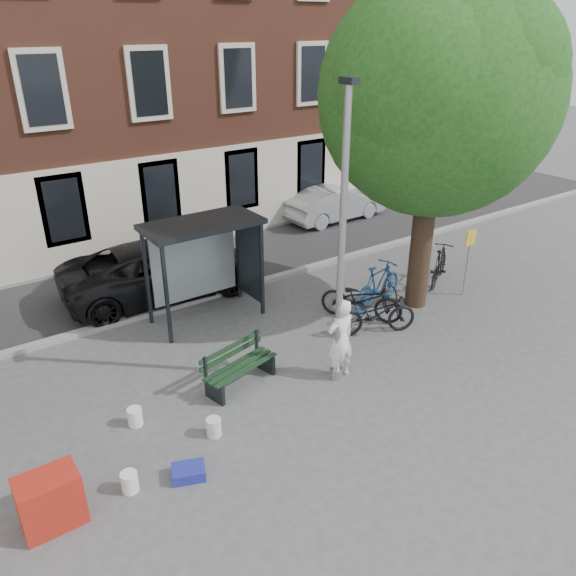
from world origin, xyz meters
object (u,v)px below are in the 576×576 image
Objects in this scene: lamppost at (341,259)px; car_dark at (162,269)px; red_stand at (50,501)px; notice_sign at (469,249)px; bench at (239,368)px; bike_c at (362,299)px; painter at (340,339)px; bus_shelter at (216,244)px; bike_a at (376,314)px; bike_b at (378,285)px; car_silver at (336,203)px; bike_d at (440,264)px.

lamppost reaches higher than car_dark.
notice_sign is at bearing 8.19° from red_stand.
bike_c is (4.05, 0.72, 0.15)m from bench.
bench is (-1.91, 0.98, -0.52)m from painter.
bus_shelter is at bearing -154.31° from car_dark.
bike_c reaches higher than bike_a.
notice_sign is (3.51, 0.16, 0.86)m from bike_a.
bike_b is 2.71m from notice_sign.
bike_c is at bearing 37.69° from lamppost.
bike_b is (2.99, 2.02, -0.32)m from painter.
bike_c is at bearing -135.75° from car_dark.
bike_c is at bearing -40.13° from bus_shelter.
notice_sign is (11.50, 1.65, 0.94)m from red_stand.
car_dark is (-4.42, 3.97, 0.15)m from bike_b.
bike_b is at bearing 148.07° from car_silver.
car_dark is 2.84× the size of notice_sign.
car_dark is (-6.95, 3.89, 0.20)m from bike_d.
red_stand is (-6.09, -0.55, -0.47)m from painter.
bus_shelter is 2.34m from car_dark.
bike_a is at bearing -50.38° from bus_shelter.
bike_d is at bearing -114.80° from car_dark.
bench is 4.45m from red_stand.
bus_shelter is at bearing 55.61° from bench.
notice_sign is at bearing -123.57° from bike_b.
lamppost is 3.16m from bike_a.
car_dark is 8.41m from car_silver.
bike_a is 0.80m from bike_c.
car_dark reaches higher than bike_b.
bike_c is 2.34× the size of red_stand.
bus_shelter is 1.54× the size of painter.
bike_c is at bearing 15.35° from red_stand.
red_stand is at bearing -139.25° from bus_shelter.
bike_c is at bearing 172.59° from notice_sign.
car_silver is (4.52, 6.58, 0.12)m from bike_c.
bus_shelter is 6.83m from notice_sign.
painter is at bearing -177.50° from bike_c.
bike_c reaches higher than red_stand.
car_silver is (1.15, 6.19, 0.12)m from bike_d.
bench is 1.97× the size of red_stand.
notice_sign reaches higher than red_stand.
bench is 0.96× the size of bike_d.
bus_shelter is 1.41× the size of bike_b.
notice_sign is at bearing 144.82° from bike_d.
notice_sign is (-0.09, -1.00, 0.84)m from bike_d.
bike_a is 1.05× the size of notice_sign.
lamppost is 1.86m from painter.
bus_shelter is at bearing 103.78° from bike_c.
bike_a is 8.13m from red_stand.
bike_b is at bearing 33.42° from lamppost.
bike_a is 1.53m from bike_b.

